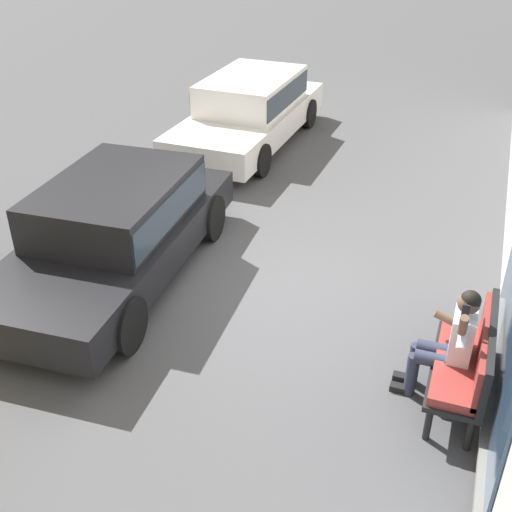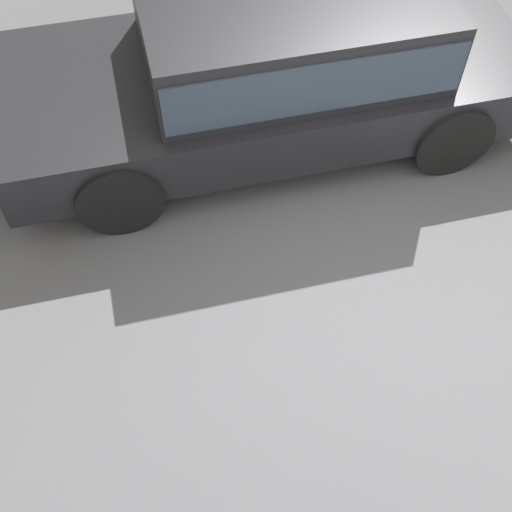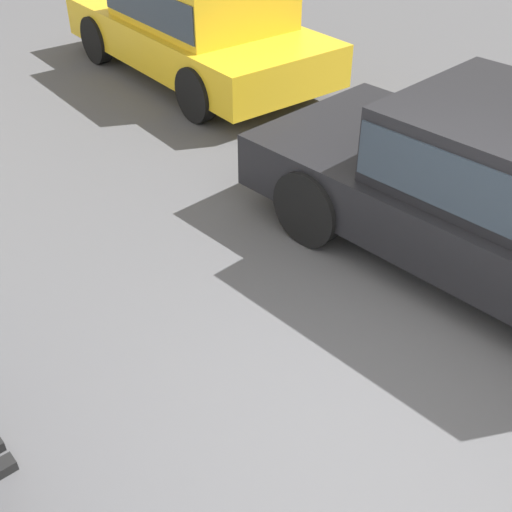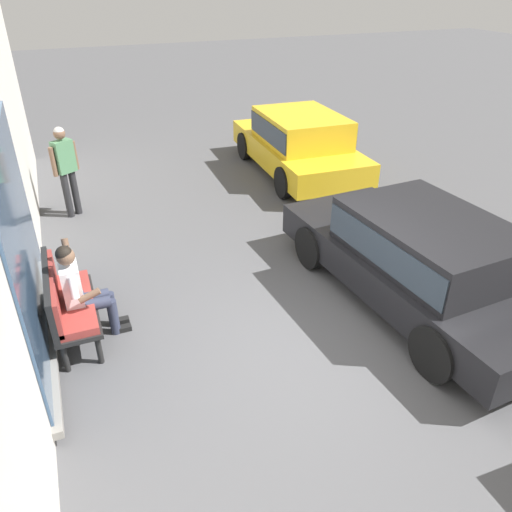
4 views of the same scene
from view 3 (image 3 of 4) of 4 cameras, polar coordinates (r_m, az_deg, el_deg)
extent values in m
plane|color=#4C4C4F|center=(4.43, 13.15, -12.38)|extent=(60.00, 60.00, 0.00)
cylinder|color=black|center=(5.54, 4.70, 4.31)|extent=(0.69, 0.22, 0.69)
cylinder|color=black|center=(6.80, 14.75, 9.54)|extent=(0.69, 0.22, 0.69)
cube|color=gold|center=(9.27, -5.40, 18.72)|extent=(4.28, 2.01, 0.52)
cylinder|color=black|center=(10.03, -14.00, 18.14)|extent=(0.67, 0.21, 0.66)
cylinder|color=black|center=(10.82, -5.31, 20.26)|extent=(0.67, 0.21, 0.66)
cylinder|color=black|center=(7.86, -5.35, 14.10)|extent=(0.67, 0.21, 0.66)
cylinder|color=black|center=(8.84, 4.43, 16.68)|extent=(0.67, 0.21, 0.66)
camera|label=1|loc=(8.41, -52.06, 35.78)|focal=45.00mm
camera|label=2|loc=(2.94, -56.52, 41.92)|focal=45.00mm
camera|label=4|loc=(2.96, 141.27, -9.62)|focal=35.00mm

